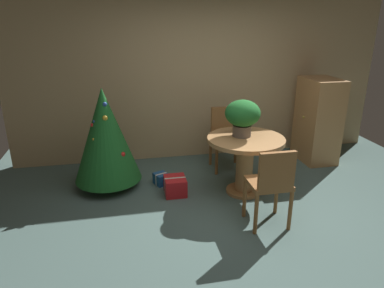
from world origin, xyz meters
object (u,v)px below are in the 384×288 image
(round_dining_table, at_px, (245,154))
(flower_vase, at_px, (243,115))
(gift_box_blue, at_px, (161,179))
(gift_box_red, at_px, (175,186))
(wooden_cabinet, at_px, (318,120))
(wooden_chair_far, at_px, (226,134))
(wooden_chair_near, at_px, (271,182))
(holiday_tree, at_px, (105,135))
(potted_plant, at_px, (276,163))

(round_dining_table, bearing_deg, flower_vase, 113.62)
(gift_box_blue, height_order, gift_box_red, gift_box_red)
(round_dining_table, height_order, wooden_cabinet, wooden_cabinet)
(wooden_chair_far, bearing_deg, gift_box_red, -140.24)
(wooden_chair_near, distance_m, holiday_tree, 2.25)
(round_dining_table, height_order, holiday_tree, holiday_tree)
(flower_vase, height_order, potted_plant, flower_vase)
(gift_box_red, bearing_deg, gift_box_blue, 114.10)
(round_dining_table, xyz_separation_m, flower_vase, (-0.03, 0.08, 0.50))
(gift_box_blue, distance_m, gift_box_red, 0.36)
(round_dining_table, xyz_separation_m, gift_box_blue, (-1.05, 0.46, -0.47))
(wooden_chair_near, bearing_deg, wooden_cabinet, 48.41)
(wooden_chair_near, xyz_separation_m, gift_box_blue, (-1.05, 1.29, -0.46))
(flower_vase, bearing_deg, potted_plant, 28.36)
(holiday_tree, bearing_deg, wooden_chair_near, -37.94)
(round_dining_table, bearing_deg, gift_box_red, 171.94)
(round_dining_table, distance_m, gift_box_blue, 1.24)
(wooden_cabinet, bearing_deg, flower_vase, -152.77)
(wooden_chair_far, distance_m, gift_box_red, 1.25)
(round_dining_table, bearing_deg, wooden_chair_near, -90.00)
(gift_box_blue, bearing_deg, flower_vase, -20.43)
(gift_box_blue, height_order, potted_plant, potted_plant)
(round_dining_table, height_order, gift_box_blue, round_dining_table)
(round_dining_table, bearing_deg, gift_box_blue, 156.53)
(gift_box_blue, bearing_deg, wooden_cabinet, 9.32)
(holiday_tree, relative_size, gift_box_red, 4.38)
(round_dining_table, xyz_separation_m, wooden_chair_far, (0.00, 0.88, -0.01))
(gift_box_red, bearing_deg, round_dining_table, -8.06)
(flower_vase, xyz_separation_m, wooden_chair_near, (0.03, -0.91, -0.51))
(gift_box_red, bearing_deg, flower_vase, -3.33)
(holiday_tree, bearing_deg, flower_vase, -14.96)
(flower_vase, distance_m, gift_box_red, 1.28)
(round_dining_table, relative_size, gift_box_blue, 4.02)
(gift_box_blue, bearing_deg, wooden_chair_near, -50.90)
(flower_vase, bearing_deg, wooden_chair_near, -87.88)
(gift_box_red, bearing_deg, wooden_chair_near, -46.86)
(holiday_tree, distance_m, wooden_cabinet, 3.30)
(flower_vase, xyz_separation_m, wooden_chair_far, (0.03, 0.80, -0.51))
(gift_box_blue, bearing_deg, round_dining_table, -23.47)
(flower_vase, height_order, wooden_chair_far, flower_vase)
(wooden_chair_far, height_order, gift_box_red, wooden_chair_far)
(round_dining_table, xyz_separation_m, holiday_tree, (-1.76, 0.54, 0.20))
(wooden_cabinet, bearing_deg, wooden_chair_near, -131.59)
(wooden_chair_far, bearing_deg, holiday_tree, -169.10)
(gift_box_blue, xyz_separation_m, wooden_cabinet, (2.57, 0.42, 0.59))
(flower_vase, xyz_separation_m, potted_plant, (0.69, 0.37, -0.86))
(round_dining_table, bearing_deg, potted_plant, 34.41)
(gift_box_blue, bearing_deg, gift_box_red, -65.90)
(flower_vase, xyz_separation_m, gift_box_blue, (-1.02, 0.38, -0.97))
(flower_vase, distance_m, wooden_chair_far, 0.95)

